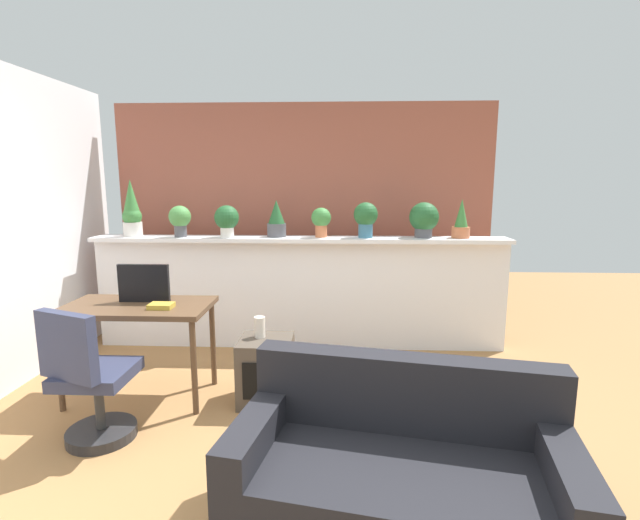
# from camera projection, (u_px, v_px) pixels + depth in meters

# --- Properties ---
(ground_plane) EXTENTS (12.00, 12.00, 0.00)m
(ground_plane) POSITION_uv_depth(u_px,v_px,m) (272.00, 462.00, 2.80)
(ground_plane) COLOR #9E7042
(divider_wall) EXTENTS (4.09, 0.16, 1.09)m
(divider_wall) POSITION_uv_depth(u_px,v_px,m) (300.00, 294.00, 4.68)
(divider_wall) COLOR white
(divider_wall) RESTS_ON ground
(plant_shelf) EXTENTS (4.09, 0.31, 0.04)m
(plant_shelf) POSITION_uv_depth(u_px,v_px,m) (299.00, 239.00, 4.54)
(plant_shelf) COLOR white
(plant_shelf) RESTS_ON divider_wall
(brick_wall_behind) EXTENTS (4.09, 0.10, 2.50)m
(brick_wall_behind) POSITION_uv_depth(u_px,v_px,m) (304.00, 220.00, 5.14)
(brick_wall_behind) COLOR #9E5442
(brick_wall_behind) RESTS_ON ground
(potted_plant_0) EXTENTS (0.19, 0.19, 0.56)m
(potted_plant_0) POSITION_uv_depth(u_px,v_px,m) (132.00, 211.00, 4.59)
(potted_plant_0) COLOR silver
(potted_plant_0) RESTS_ON plant_shelf
(potted_plant_1) EXTENTS (0.21, 0.21, 0.31)m
(potted_plant_1) POSITION_uv_depth(u_px,v_px,m) (180.00, 219.00, 4.53)
(potted_plant_1) COLOR #4C4C51
(potted_plant_1) RESTS_ON plant_shelf
(potted_plant_2) EXTENTS (0.24, 0.24, 0.31)m
(potted_plant_2) POSITION_uv_depth(u_px,v_px,m) (227.00, 219.00, 4.50)
(potted_plant_2) COLOR silver
(potted_plant_2) RESTS_ON plant_shelf
(potted_plant_3) EXTENTS (0.19, 0.19, 0.36)m
(potted_plant_3) POSITION_uv_depth(u_px,v_px,m) (276.00, 220.00, 4.55)
(potted_plant_3) COLOR #4C4C51
(potted_plant_3) RESTS_ON plant_shelf
(potted_plant_4) EXTENTS (0.19, 0.19, 0.29)m
(potted_plant_4) POSITION_uv_depth(u_px,v_px,m) (321.00, 220.00, 4.51)
(potted_plant_4) COLOR #C66B42
(potted_plant_4) RESTS_ON plant_shelf
(potted_plant_5) EXTENTS (0.23, 0.23, 0.34)m
(potted_plant_5) POSITION_uv_depth(u_px,v_px,m) (366.00, 217.00, 4.48)
(potted_plant_5) COLOR #386B84
(potted_plant_5) RESTS_ON plant_shelf
(potted_plant_6) EXTENTS (0.28, 0.28, 0.34)m
(potted_plant_6) POSITION_uv_depth(u_px,v_px,m) (424.00, 219.00, 4.48)
(potted_plant_6) COLOR #4C4C51
(potted_plant_6) RESTS_ON plant_shelf
(potted_plant_7) EXTENTS (0.17, 0.17, 0.38)m
(potted_plant_7) POSITION_uv_depth(u_px,v_px,m) (461.00, 221.00, 4.46)
(potted_plant_7) COLOR #C66B42
(potted_plant_7) RESTS_ON plant_shelf
(desk) EXTENTS (1.10, 0.60, 0.75)m
(desk) POSITION_uv_depth(u_px,v_px,m) (138.00, 315.00, 3.54)
(desk) COLOR brown
(desk) RESTS_ON ground
(tv_monitor) EXTENTS (0.39, 0.04, 0.30)m
(tv_monitor) POSITION_uv_depth(u_px,v_px,m) (144.00, 283.00, 3.57)
(tv_monitor) COLOR black
(tv_monitor) RESTS_ON desk
(office_chair) EXTENTS (0.51, 0.51, 0.91)m
(office_chair) POSITION_uv_depth(u_px,v_px,m) (90.00, 386.00, 2.95)
(office_chair) COLOR #262628
(office_chair) RESTS_ON ground
(side_cube_shelf) EXTENTS (0.40, 0.41, 0.50)m
(side_cube_shelf) POSITION_uv_depth(u_px,v_px,m) (266.00, 371.00, 3.53)
(side_cube_shelf) COLOR #4C4238
(side_cube_shelf) RESTS_ON ground
(vase_on_shelf) EXTENTS (0.08, 0.08, 0.16)m
(vase_on_shelf) POSITION_uv_depth(u_px,v_px,m) (260.00, 327.00, 3.52)
(vase_on_shelf) COLOR silver
(vase_on_shelf) RESTS_ON side_cube_shelf
(book_on_desk) EXTENTS (0.17, 0.13, 0.04)m
(book_on_desk) POSITION_uv_depth(u_px,v_px,m) (161.00, 306.00, 3.42)
(book_on_desk) COLOR gold
(book_on_desk) RESTS_ON desk
(couch) EXTENTS (1.67, 1.04, 0.80)m
(couch) POSITION_uv_depth(u_px,v_px,m) (400.00, 478.00, 2.20)
(couch) COLOR black
(couch) RESTS_ON ground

